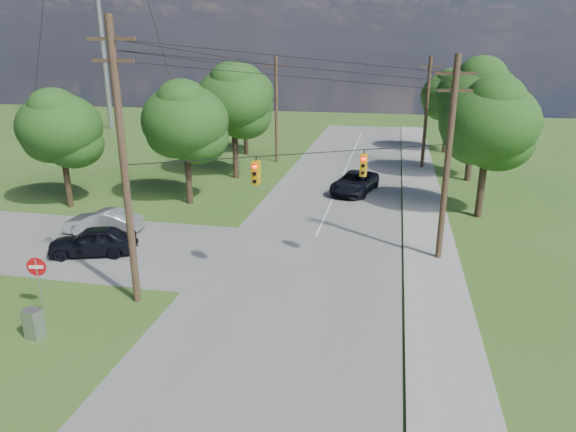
% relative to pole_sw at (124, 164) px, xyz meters
% --- Properties ---
extents(ground, '(140.00, 140.00, 0.00)m').
position_rel_pole_sw_xyz_m(ground, '(4.60, -0.40, -6.23)').
color(ground, '#355A1E').
rests_on(ground, ground).
extents(main_road, '(10.00, 100.00, 0.03)m').
position_rel_pole_sw_xyz_m(main_road, '(6.60, 4.60, -6.21)').
color(main_road, gray).
rests_on(main_road, ground).
extents(sidewalk_east, '(2.60, 100.00, 0.12)m').
position_rel_pole_sw_xyz_m(sidewalk_east, '(13.30, 4.60, -6.17)').
color(sidewalk_east, '#9A9790').
rests_on(sidewalk_east, ground).
extents(pole_sw, '(2.00, 0.32, 12.00)m').
position_rel_pole_sw_xyz_m(pole_sw, '(0.00, 0.00, 0.00)').
color(pole_sw, brown).
rests_on(pole_sw, ground).
extents(pole_ne, '(2.00, 0.32, 10.50)m').
position_rel_pole_sw_xyz_m(pole_ne, '(13.50, 7.60, -0.76)').
color(pole_ne, brown).
rests_on(pole_ne, ground).
extents(pole_north_e, '(2.00, 0.32, 10.00)m').
position_rel_pole_sw_xyz_m(pole_north_e, '(13.50, 29.60, -1.10)').
color(pole_north_e, brown).
rests_on(pole_north_e, ground).
extents(pole_north_w, '(2.00, 0.32, 10.00)m').
position_rel_pole_sw_xyz_m(pole_north_w, '(-0.40, 29.60, -1.10)').
color(pole_north_w, brown).
rests_on(pole_north_w, ground).
extents(power_lines, '(13.93, 29.62, 4.93)m').
position_rel_pole_sw_xyz_m(power_lines, '(6.10, 11.14, 2.93)').
color(power_lines, black).
rests_on(power_lines, ground).
extents(traffic_signals, '(4.91, 3.27, 1.05)m').
position_rel_pole_sw_xyz_m(traffic_signals, '(7.15, 4.03, -0.73)').
color(traffic_signals, '#E2A90D').
rests_on(traffic_signals, ground).
extents(tree_w_near, '(6.00, 6.00, 8.40)m').
position_rel_pole_sw_xyz_m(tree_w_near, '(-3.40, 14.60, -0.30)').
color(tree_w_near, '#473323').
rests_on(tree_w_near, ground).
extents(tree_w_mid, '(6.40, 6.40, 9.22)m').
position_rel_pole_sw_xyz_m(tree_w_mid, '(-2.40, 22.60, 0.35)').
color(tree_w_mid, '#473323').
rests_on(tree_w_mid, ground).
extents(tree_w_far, '(6.00, 6.00, 8.73)m').
position_rel_pole_sw_xyz_m(tree_w_far, '(-4.40, 32.60, 0.02)').
color(tree_w_far, '#473323').
rests_on(tree_w_far, ground).
extents(tree_e_near, '(6.20, 6.20, 8.81)m').
position_rel_pole_sw_xyz_m(tree_e_near, '(16.60, 15.60, 0.02)').
color(tree_e_near, '#473323').
rests_on(tree_e_near, ground).
extents(tree_e_mid, '(6.60, 6.60, 9.64)m').
position_rel_pole_sw_xyz_m(tree_e_mid, '(17.10, 25.60, 0.68)').
color(tree_e_mid, '#473323').
rests_on(tree_e_mid, ground).
extents(tree_e_far, '(5.80, 5.80, 8.32)m').
position_rel_pole_sw_xyz_m(tree_e_far, '(16.10, 37.60, -0.31)').
color(tree_e_far, '#473323').
rests_on(tree_e_far, ground).
extents(tree_cross_n, '(5.60, 5.60, 7.91)m').
position_rel_pole_sw_xyz_m(tree_cross_n, '(-11.40, 12.10, -0.63)').
color(tree_cross_n, '#473323').
rests_on(tree_cross_n, ground).
extents(car_cross_dark, '(4.93, 3.17, 1.56)m').
position_rel_pole_sw_xyz_m(car_cross_dark, '(-4.83, 4.41, -5.41)').
color(car_cross_dark, black).
rests_on(car_cross_dark, cross_road).
extents(car_cross_silver, '(4.59, 1.71, 1.50)m').
position_rel_pole_sw_xyz_m(car_cross_silver, '(-6.00, 7.41, -5.45)').
color(car_cross_silver, '#ABADB3').
rests_on(car_cross_silver, cross_road).
extents(car_main_north, '(3.81, 6.13, 1.58)m').
position_rel_pole_sw_xyz_m(car_main_north, '(8.03, 19.83, -5.41)').
color(car_main_north, black).
rests_on(car_main_north, main_road).
extents(control_cabinet, '(0.78, 0.64, 1.23)m').
position_rel_pole_sw_xyz_m(control_cabinet, '(-2.42, -3.67, -5.61)').
color(control_cabinet, '#939699').
rests_on(control_cabinet, ground).
extents(do_not_enter_sign, '(0.82, 0.20, 2.49)m').
position_rel_pole_sw_xyz_m(do_not_enter_sign, '(-3.51, -1.71, -4.42)').
color(do_not_enter_sign, '#939699').
rests_on(do_not_enter_sign, ground).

